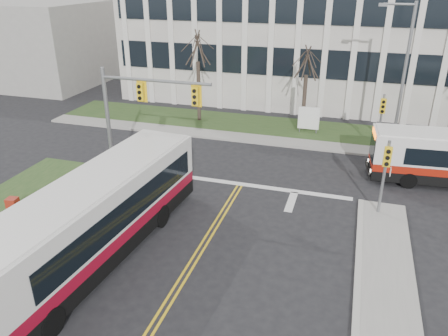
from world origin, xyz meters
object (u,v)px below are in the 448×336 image
at_px(streetlight, 402,70).
at_px(bus_main, 92,223).
at_px(directory_sign, 309,119).
at_px(newspaper_box_red, 13,207).

relative_size(streetlight, bus_main, 0.73).
xyz_separation_m(directory_sign, bus_main, (-6.37, -17.60, 0.51)).
height_order(streetlight, newspaper_box_red, streetlight).
distance_m(streetlight, directory_sign, 6.96).
bearing_deg(directory_sign, streetlight, -13.23).
height_order(streetlight, bus_main, streetlight).
bearing_deg(directory_sign, newspaper_box_red, -127.23).
relative_size(directory_sign, newspaper_box_red, 2.11).
xyz_separation_m(directory_sign, newspaper_box_red, (-12.00, -15.79, -0.70)).
bearing_deg(directory_sign, bus_main, -109.91).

